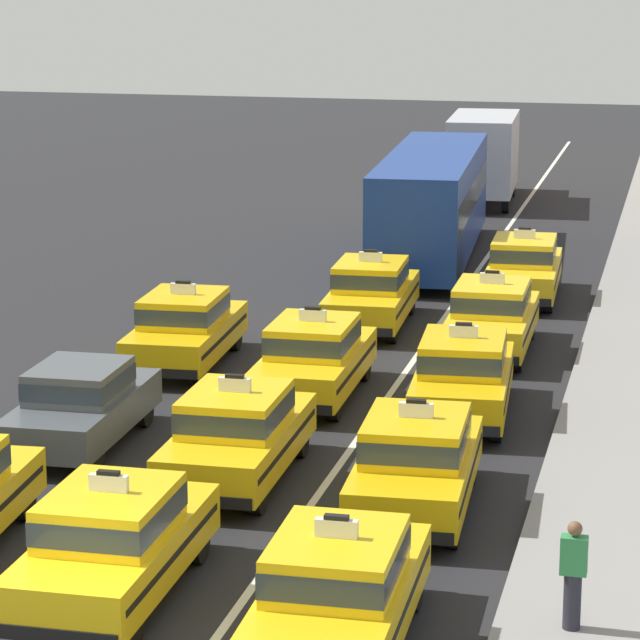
# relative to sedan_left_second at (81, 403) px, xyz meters

# --- Properties ---
(lane_stripe_left_center) EXTENTS (0.14, 80.00, 0.01)m
(lane_stripe_left_center) POSITION_rel_sedan_left_second_xyz_m (1.72, 10.82, -0.84)
(lane_stripe_left_center) COLOR silver
(lane_stripe_left_center) RESTS_ON ground
(lane_stripe_center_right) EXTENTS (0.14, 80.00, 0.01)m
(lane_stripe_center_right) POSITION_rel_sedan_left_second_xyz_m (4.92, 10.82, -0.84)
(lane_stripe_center_right) COLOR silver
(lane_stripe_center_right) RESTS_ON ground
(sedan_left_second) EXTENTS (1.88, 4.35, 1.58)m
(sedan_left_second) POSITION_rel_sedan_left_second_xyz_m (0.00, 0.00, 0.00)
(sedan_left_second) COLOR black
(sedan_left_second) RESTS_ON ground
(taxi_left_third) EXTENTS (2.04, 4.65, 1.96)m
(taxi_left_third) POSITION_rel_sedan_left_second_xyz_m (0.04, 6.01, 0.03)
(taxi_left_third) COLOR black
(taxi_left_third) RESTS_ON ground
(taxi_center_nearest) EXTENTS (1.88, 4.59, 1.96)m
(taxi_center_nearest) POSITION_rel_sedan_left_second_xyz_m (3.12, -6.52, 0.03)
(taxi_center_nearest) COLOR black
(taxi_center_nearest) RESTS_ON ground
(taxi_center_second) EXTENTS (1.90, 4.59, 1.96)m
(taxi_center_second) POSITION_rel_sedan_left_second_xyz_m (3.38, -1.23, 0.03)
(taxi_center_second) COLOR black
(taxi_center_second) RESTS_ON ground
(taxi_center_third) EXTENTS (1.90, 4.59, 1.96)m
(taxi_center_third) POSITION_rel_sedan_left_second_xyz_m (3.44, 4.17, 0.03)
(taxi_center_third) COLOR black
(taxi_center_third) RESTS_ON ground
(taxi_center_fourth) EXTENTS (2.01, 4.64, 1.96)m
(taxi_center_fourth) POSITION_rel_sedan_left_second_xyz_m (3.32, 10.61, 0.03)
(taxi_center_fourth) COLOR black
(taxi_center_fourth) RESTS_ON ground
(bus_center_fifth) EXTENTS (3.21, 11.34, 3.22)m
(bus_center_fifth) POSITION_rel_sedan_left_second_xyz_m (3.31, 19.45, 0.97)
(bus_center_fifth) COLOR black
(bus_center_fifth) RESTS_ON ground
(box_truck_center_sixth) EXTENTS (2.61, 7.08, 3.27)m
(box_truck_center_sixth) POSITION_rel_sedan_left_second_xyz_m (3.36, 30.99, 0.93)
(box_truck_center_sixth) COLOR black
(box_truck_center_sixth) RESTS_ON ground
(taxi_right_nearest) EXTENTS (1.92, 4.60, 1.96)m
(taxi_right_nearest) POSITION_rel_sedan_left_second_xyz_m (6.61, -7.49, 0.03)
(taxi_right_nearest) COLOR black
(taxi_right_nearest) RESTS_ON ground
(taxi_right_second) EXTENTS (2.03, 4.64, 1.96)m
(taxi_right_second) POSITION_rel_sedan_left_second_xyz_m (6.67, -2.01, 0.03)
(taxi_right_second) COLOR black
(taxi_right_second) RESTS_ON ground
(taxi_right_third) EXTENTS (2.12, 4.67, 1.96)m
(taxi_right_third) POSITION_rel_sedan_left_second_xyz_m (6.63, 3.51, 0.03)
(taxi_right_third) COLOR black
(taxi_right_third) RESTS_ON ground
(taxi_right_fourth) EXTENTS (1.89, 4.59, 1.96)m
(taxi_right_fourth) POSITION_rel_sedan_left_second_xyz_m (6.52, 8.73, 0.03)
(taxi_right_fourth) COLOR black
(taxi_right_fourth) RESTS_ON ground
(taxi_right_fifth) EXTENTS (1.98, 4.62, 1.96)m
(taxi_right_fifth) POSITION_rel_sedan_left_second_xyz_m (6.61, 14.65, 0.03)
(taxi_right_fifth) COLOR black
(taxi_right_fifth) RESTS_ON ground
(pedestrian_by_storefront) EXTENTS (0.36, 0.24, 1.52)m
(pedestrian_by_storefront) POSITION_rel_sedan_left_second_xyz_m (9.56, -6.33, 0.07)
(pedestrian_by_storefront) COLOR #23232D
(pedestrian_by_storefront) RESTS_ON sidewalk_curb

